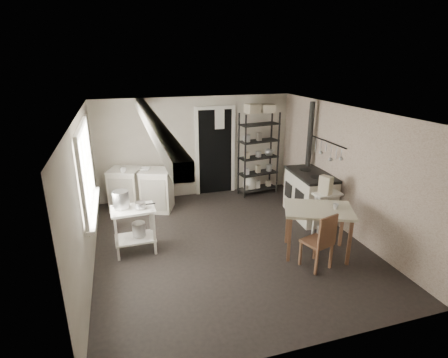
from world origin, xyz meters
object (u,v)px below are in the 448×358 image
object	(u,v)px
base_cabinets	(141,189)
flour_sack	(250,183)
work_table	(316,232)
stove	(309,196)
chair	(317,239)
stockpot	(121,199)
prep_table	(135,230)
shelf_rack	(258,155)

from	to	relation	value
base_cabinets	flour_sack	world-z (taller)	base_cabinets
work_table	base_cabinets	bearing A→B (deg)	134.09
stove	flour_sack	size ratio (longest dim) A/B	2.79
stove	chair	xyz separation A→B (m)	(-0.84, -1.68, 0.05)
stockpot	stove	xyz separation A→B (m)	(3.65, 0.33, -0.50)
prep_table	work_table	size ratio (longest dim) A/B	0.74
prep_table	chair	size ratio (longest dim) A/B	0.85
stockpot	flour_sack	distance (m)	3.61
shelf_rack	work_table	bearing A→B (deg)	-100.85
prep_table	flour_sack	bearing A→B (deg)	35.23
base_cabinets	chair	world-z (taller)	chair
stockpot	prep_table	bearing A→B (deg)	-22.87
base_cabinets	flour_sack	size ratio (longest dim) A/B	3.19
prep_table	work_table	world-z (taller)	prep_table
shelf_rack	work_table	xyz separation A→B (m)	(-0.12, -2.85, -0.57)
base_cabinets	chair	size ratio (longest dim) A/B	1.47
base_cabinets	work_table	world-z (taller)	base_cabinets
prep_table	flour_sack	size ratio (longest dim) A/B	1.85
stockpot	shelf_rack	distance (m)	3.65
stove	chair	bearing A→B (deg)	-112.76
work_table	chair	size ratio (longest dim) A/B	1.15
stockpot	flour_sack	xyz separation A→B (m)	(2.98, 1.92, -0.70)
base_cabinets	flour_sack	bearing A→B (deg)	26.19
stove	flour_sack	bearing A→B (deg)	116.99
stove	work_table	bearing A→B (deg)	-111.50
stove	work_table	size ratio (longest dim) A/B	1.11
base_cabinets	chair	bearing A→B (deg)	-30.57
prep_table	work_table	distance (m)	3.01
shelf_rack	flour_sack	xyz separation A→B (m)	(-0.17, 0.06, -0.71)
chair	flour_sack	size ratio (longest dim) A/B	2.17
shelf_rack	stove	size ratio (longest dim) A/B	1.63
base_cabinets	chair	distance (m)	3.88
base_cabinets	stove	distance (m)	3.52
prep_table	work_table	xyz separation A→B (m)	(2.86, -0.93, -0.02)
prep_table	shelf_rack	distance (m)	3.59
stockpot	shelf_rack	size ratio (longest dim) A/B	0.14
stockpot	work_table	bearing A→B (deg)	-18.27
chair	flour_sack	bearing A→B (deg)	69.77
prep_table	work_table	bearing A→B (deg)	-18.00
work_table	stockpot	bearing A→B (deg)	161.73
base_cabinets	stove	bearing A→B (deg)	-1.65
shelf_rack	chair	size ratio (longest dim) A/B	2.09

